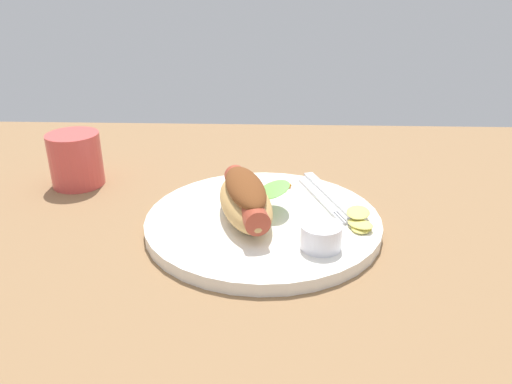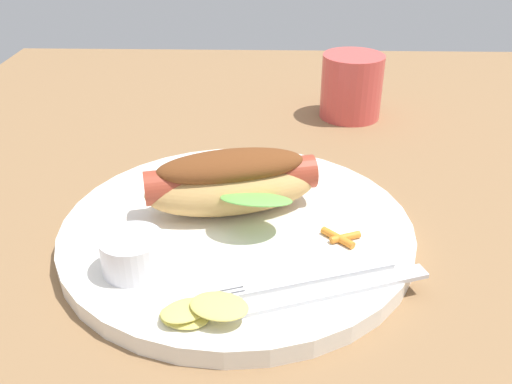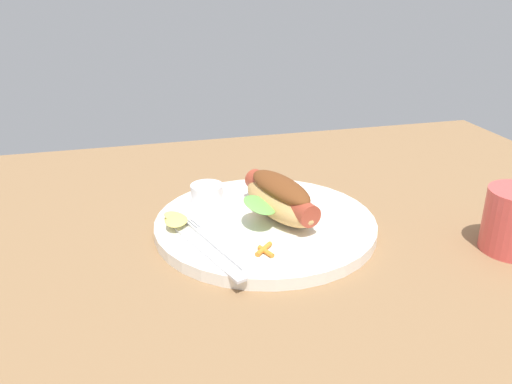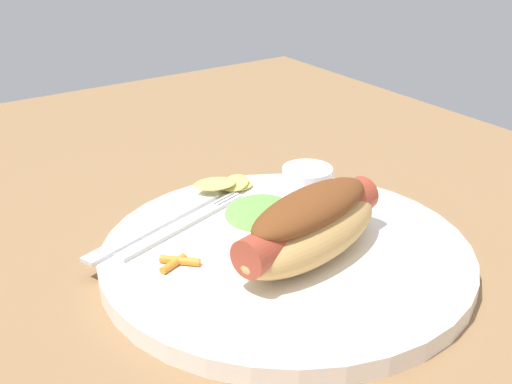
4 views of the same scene
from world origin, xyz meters
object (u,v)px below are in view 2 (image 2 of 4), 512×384
(sauce_ramekin, at_px, (133,254))
(drinking_cup, at_px, (351,86))
(hot_dog, at_px, (232,182))
(knife, at_px, (330,291))
(carrot_garnish, at_px, (341,237))
(fork, at_px, (304,279))
(plate, at_px, (237,230))
(chips_pile, at_px, (199,310))

(sauce_ramekin, xyz_separation_m, drinking_cup, (-0.36, 0.21, 0.01))
(hot_dog, height_order, knife, hot_dog)
(carrot_garnish, xyz_separation_m, drinking_cup, (-0.32, 0.05, 0.02))
(knife, distance_m, carrot_garnish, 0.07)
(knife, bearing_deg, fork, -55.62)
(plate, relative_size, chips_pile, 4.48)
(fork, distance_m, chips_pile, 0.08)
(carrot_garnish, bearing_deg, plate, -106.15)
(knife, distance_m, chips_pile, 0.10)
(hot_dog, bearing_deg, chips_pile, 70.18)
(fork, height_order, drinking_cup, drinking_cup)
(chips_pile, bearing_deg, plate, 171.11)
(knife, relative_size, chips_pile, 2.29)
(hot_dog, distance_m, drinking_cup, 0.30)
(sauce_ramekin, bearing_deg, fork, 85.12)
(sauce_ramekin, relative_size, chips_pile, 0.70)
(fork, height_order, knife, same)
(hot_dog, relative_size, chips_pile, 2.41)
(plate, height_order, drinking_cup, drinking_cup)
(plate, bearing_deg, carrot_garnish, 73.85)
(plate, relative_size, knife, 1.95)
(plate, bearing_deg, drinking_cup, 155.56)
(sauce_ramekin, relative_size, knife, 0.31)
(hot_dog, xyz_separation_m, chips_pile, (0.14, -0.01, -0.02))
(chips_pile, relative_size, drinking_cup, 0.83)
(plate, bearing_deg, knife, 38.09)
(fork, relative_size, chips_pile, 2.15)
(plate, distance_m, sauce_ramekin, 0.10)
(sauce_ramekin, height_order, chips_pile, sauce_ramekin)
(fork, bearing_deg, plate, -73.91)
(hot_dog, distance_m, knife, 0.14)
(sauce_ramekin, height_order, carrot_garnish, sauce_ramekin)
(knife, bearing_deg, hot_dog, -74.97)
(chips_pile, distance_m, drinking_cup, 0.44)
(chips_pile, xyz_separation_m, drinking_cup, (-0.41, 0.15, 0.02))
(sauce_ramekin, xyz_separation_m, chips_pile, (0.05, 0.06, -0.01))
(drinking_cup, bearing_deg, plate, -24.44)
(chips_pile, distance_m, carrot_garnish, 0.14)
(plate, xyz_separation_m, knife, (0.09, 0.07, 0.01))
(plate, bearing_deg, chips_pile, -8.89)
(sauce_ramekin, xyz_separation_m, knife, (0.02, 0.15, -0.01))
(plate, distance_m, drinking_cup, 0.32)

